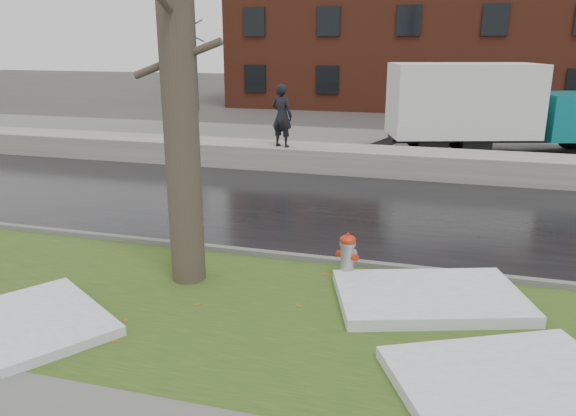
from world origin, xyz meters
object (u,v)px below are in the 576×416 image
(fire_hydrant, at_px, (348,255))
(worker, at_px, (282,116))
(box_truck, at_px, (491,107))
(tree, at_px, (178,64))

(fire_hydrant, relative_size, worker, 0.43)
(box_truck, bearing_deg, tree, -129.50)
(fire_hydrant, distance_m, tree, 4.11)
(fire_hydrant, distance_m, worker, 8.80)
(tree, bearing_deg, worker, 96.11)
(worker, bearing_deg, fire_hydrant, 130.74)
(fire_hydrant, distance_m, box_truck, 12.78)
(box_truck, relative_size, worker, 4.97)
(tree, relative_size, worker, 3.65)
(fire_hydrant, relative_size, box_truck, 0.09)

